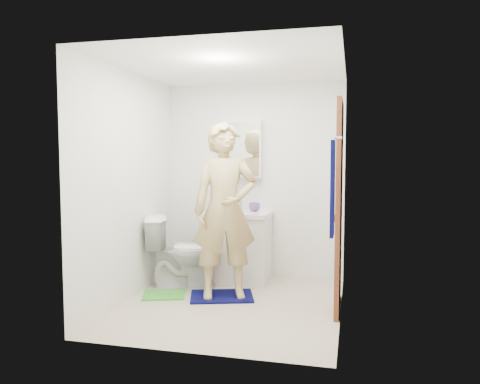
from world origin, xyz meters
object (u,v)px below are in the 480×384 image
Objects in this scene: towel at (333,188)px; soap_dispenser at (215,203)px; toilet at (184,252)px; man at (225,210)px; vanity_cabinet at (238,249)px; medicine_cabinet at (242,149)px; toothbrush_cup at (254,207)px.

towel reaches higher than soap_dispenser.
towel is 0.96× the size of toilet.
man is at bearing -65.50° from soap_dispenser.
toilet is (-1.72, 1.08, -0.83)m from towel.
man is at bearing -132.17° from toilet.
man reaches higher than vanity_cabinet.
medicine_cabinet is 0.84× the size of toilet.
vanity_cabinet is 1.22m from medicine_cabinet.
toothbrush_cup is 0.07× the size of man.
man reaches higher than soap_dispenser.
medicine_cabinet is at bearing 90.00° from vanity_cabinet.
medicine_cabinet reaches higher than man.
toothbrush_cup is at bearing -37.82° from medicine_cabinet.
toilet is 1.00m from toothbrush_cup.
soap_dispenser is (-1.46, 1.47, -0.30)m from towel.
soap_dispenser is (-0.28, -0.24, -0.65)m from medicine_cabinet.
toilet is (-0.54, -0.40, 0.02)m from vanity_cabinet.
medicine_cabinet is (0.00, 0.22, 1.20)m from vanity_cabinet.
man is at bearing -101.03° from toothbrush_cup.
vanity_cabinet is at bearing -67.45° from toilet.
medicine_cabinet is 0.74m from toothbrush_cup.
medicine_cabinet is 1.44m from toilet.
medicine_cabinet is 1.14m from man.
toothbrush_cup is (0.19, 0.08, 0.50)m from vanity_cabinet.
toilet is at bearing 147.81° from towel.
towel is 4.07× the size of soap_dispenser.
toothbrush_cup is at bearing 11.05° from soap_dispenser.
towel is at bearing -51.53° from vanity_cabinet.
medicine_cabinet is 2.11m from towel.
toilet is 0.71m from soap_dispenser.
soap_dispenser is 1.47× the size of toothbrush_cup.
towel is 0.43× the size of man.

